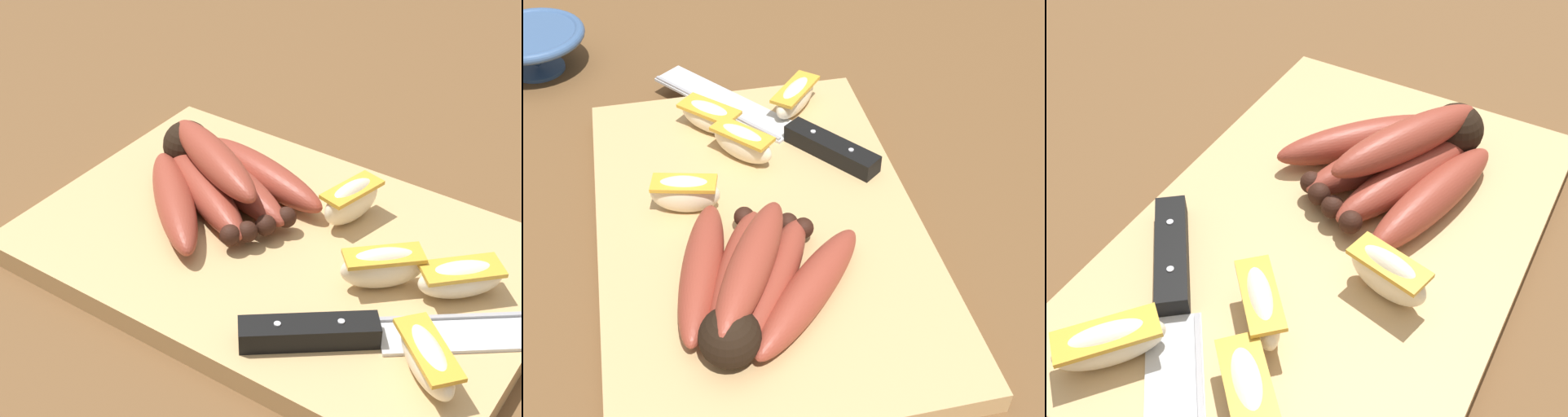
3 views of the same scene
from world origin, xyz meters
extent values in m
plane|color=brown|center=(0.00, 0.00, 0.00)|extent=(6.00, 6.00, 0.00)
cube|color=tan|center=(0.01, 0.01, 0.01)|extent=(0.42, 0.28, 0.02)
sphere|color=black|center=(0.14, -0.04, 0.04)|extent=(0.04, 0.04, 0.04)
ellipsoid|color=brown|center=(0.10, 0.03, 0.04)|extent=(0.13, 0.12, 0.03)
sphere|color=black|center=(0.04, 0.04, 0.04)|extent=(0.02, 0.02, 0.02)
ellipsoid|color=brown|center=(0.09, 0.00, 0.04)|extent=(0.15, 0.10, 0.03)
sphere|color=black|center=(0.03, 0.03, 0.04)|extent=(0.02, 0.02, 0.02)
ellipsoid|color=brown|center=(0.08, -0.02, 0.04)|extent=(0.15, 0.08, 0.03)
sphere|color=black|center=(0.02, 0.01, 0.04)|extent=(0.02, 0.02, 0.02)
ellipsoid|color=brown|center=(0.07, -0.05, 0.04)|extent=(0.15, 0.07, 0.03)
sphere|color=black|center=(0.01, -0.01, 0.04)|extent=(0.02, 0.02, 0.02)
ellipsoid|color=brown|center=(0.09, -0.02, 0.06)|extent=(0.14, 0.09, 0.03)
cube|color=silver|center=(-0.18, 0.01, 0.02)|extent=(0.16, 0.14, 0.00)
cube|color=#99999E|center=(-0.17, -0.01, 0.02)|extent=(0.14, 0.11, 0.00)
cube|color=black|center=(-0.07, 0.09, 0.03)|extent=(0.09, 0.08, 0.02)
cylinder|color=#B2B2B7|center=(-0.05, 0.11, 0.04)|extent=(0.01, 0.01, 0.00)
cylinder|color=#B2B2B7|center=(-0.09, 0.08, 0.04)|extent=(0.01, 0.01, 0.00)
ellipsoid|color=#F4E5C1|center=(-0.15, 0.08, 0.04)|extent=(0.07, 0.06, 0.03)
cube|color=gold|center=(-0.15, 0.08, 0.05)|extent=(0.07, 0.06, 0.00)
ellipsoid|color=#F4E5C1|center=(-0.09, 0.01, 0.04)|extent=(0.06, 0.06, 0.04)
cube|color=gold|center=(-0.09, 0.01, 0.05)|extent=(0.06, 0.06, 0.00)
ellipsoid|color=#F4E5C1|center=(-0.14, -0.02, 0.04)|extent=(0.07, 0.06, 0.03)
cube|color=gold|center=(-0.14, -0.02, 0.04)|extent=(0.06, 0.06, 0.00)
ellipsoid|color=#F4E5C1|center=(-0.02, -0.05, 0.04)|extent=(0.04, 0.06, 0.04)
cube|color=gold|center=(-0.02, -0.05, 0.05)|extent=(0.04, 0.06, 0.00)
cylinder|color=#385684|center=(-0.33, -0.19, 0.00)|extent=(0.06, 0.06, 0.01)
torus|color=#385684|center=(-0.33, -0.19, 0.04)|extent=(0.12, 0.12, 0.01)
cone|color=#385684|center=(-0.33, -0.19, 0.03)|extent=(0.10, 0.10, 0.05)
camera|label=1|loc=(-0.29, 0.47, 0.45)|focal=58.42mm
camera|label=2|loc=(0.46, -0.07, 0.45)|focal=49.81mm
camera|label=3|loc=(-0.30, -0.14, 0.38)|focal=45.97mm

